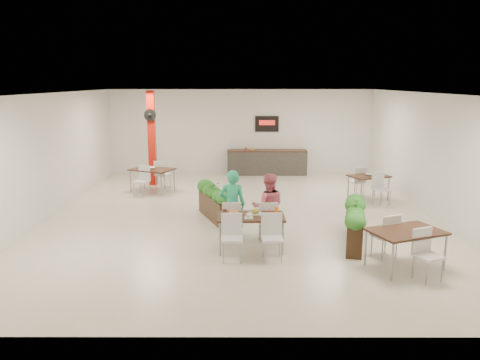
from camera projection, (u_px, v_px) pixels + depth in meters
The scene contains 12 objects.
ground at pixel (241, 216), 12.39m from camera, with size 12.00×12.00×0.00m, color beige.
room_shell at pixel (241, 141), 11.97m from camera, with size 10.10×12.10×3.22m.
red_column at pixel (152, 137), 15.76m from camera, with size 0.40×0.41×3.20m.
service_counter at pixel (267, 162), 17.82m from camera, with size 3.00×0.64×2.20m.
main_table at pixel (250, 221), 9.77m from camera, with size 1.42×1.65×0.92m.
diner_man at pixel (232, 205), 10.38m from camera, with size 0.58×0.38×1.60m, color #27AB79.
diner_woman at pixel (268, 207), 10.38m from camera, with size 0.74×0.58×1.52m, color #D96076.
planter_left at pixel (214, 200), 11.98m from camera, with size 0.95×1.82×1.00m.
planter_right at pixel (355, 222), 10.15m from camera, with size 0.76×1.94×1.04m.
side_table_a at pixel (152, 172), 15.00m from camera, with size 1.53×1.65×0.92m.
side_table_b at pixel (369, 180), 13.94m from camera, with size 1.31×1.66×0.92m.
side_table_c at pixel (406, 236), 8.81m from camera, with size 1.57×1.66×0.92m.
Camera 1 is at (0.01, -11.92, 3.50)m, focal length 35.00 mm.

